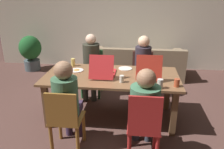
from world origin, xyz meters
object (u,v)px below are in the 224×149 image
at_px(chair_2, 144,127).
at_px(plate_0, 77,70).
at_px(chair_0, 65,120).
at_px(chair_3, 142,73).
at_px(chair_1, 93,72).
at_px(person_2, 144,105).
at_px(person_1, 91,61).
at_px(plate_2, 63,75).
at_px(dining_table, 111,81).
at_px(potted_plant, 31,51).
at_px(drinking_glass_0, 73,62).
at_px(drinking_glass_2, 122,79).
at_px(drinking_glass_3, 177,83).
at_px(pizza_box_0, 103,71).
at_px(plate_1, 125,69).
at_px(pizza_box_1, 148,74).
at_px(couch, 137,65).
at_px(person_0, 67,98).
at_px(person_3, 143,63).
at_px(drinking_glass_1, 160,84).

xyz_separation_m(chair_2, plate_0, (-1.09, 1.12, 0.27)).
relative_size(chair_0, chair_3, 1.03).
distance_m(chair_1, person_2, 2.01).
xyz_separation_m(person_1, plate_2, (-0.27, -0.87, 0.04)).
relative_size(dining_table, potted_plant, 2.32).
height_order(plate_2, drinking_glass_0, drinking_glass_0).
height_order(person_2, drinking_glass_2, person_2).
bearing_deg(plate_2, drinking_glass_3, -7.91).
bearing_deg(pizza_box_0, drinking_glass_2, -42.49).
bearing_deg(drinking_glass_3, plate_1, 138.85).
relative_size(pizza_box_1, couch, 0.21).
bearing_deg(person_2, person_0, 176.68).
distance_m(chair_0, person_2, 1.01).
bearing_deg(person_2, pizza_box_1, 85.49).
xyz_separation_m(person_3, plate_0, (-1.09, -0.65, 0.05)).
height_order(pizza_box_1, couch, pizza_box_1).
bearing_deg(pizza_box_1, pizza_box_0, 177.86).
xyz_separation_m(person_1, person_3, (0.98, 0.02, -0.01)).
bearing_deg(chair_1, pizza_box_0, -68.32).
distance_m(chair_3, person_3, 0.28).
bearing_deg(drinking_glass_0, pizza_box_0, -31.20).
distance_m(drinking_glass_1, drinking_glass_3, 0.25).
bearing_deg(dining_table, pizza_box_0, 172.27).
xyz_separation_m(chair_2, drinking_glass_0, (-1.21, 1.35, 0.33)).
relative_size(plate_1, potted_plant, 0.25).
distance_m(person_1, person_3, 0.98).
distance_m(person_0, drinking_glass_3, 1.50).
distance_m(chair_3, drinking_glass_0, 1.38).
height_order(person_3, plate_1, person_3).
bearing_deg(person_3, drinking_glass_2, -106.76).
relative_size(person_2, drinking_glass_1, 8.94).
relative_size(person_2, chair_3, 1.37).
xyz_separation_m(drinking_glass_3, couch, (-0.55, 2.28, -0.52)).
bearing_deg(pizza_box_0, plate_1, 42.95).
xyz_separation_m(chair_3, potted_plant, (-2.83, 1.18, 0.04)).
bearing_deg(plate_0, chair_0, -83.97).
distance_m(person_2, plate_2, 1.45).
xyz_separation_m(plate_0, plate_1, (0.79, 0.18, -0.00)).
xyz_separation_m(chair_0, chair_2, (0.98, -0.07, 0.01)).
xyz_separation_m(person_3, plate_1, (-0.30, -0.47, 0.05)).
bearing_deg(drinking_glass_0, plate_1, -3.12).
xyz_separation_m(dining_table, chair_0, (-0.48, -0.91, -0.18)).
height_order(drinking_glass_0, drinking_glass_2, drinking_glass_0).
bearing_deg(dining_table, chair_2, -62.92).
relative_size(person_3, pizza_box_0, 2.37).
xyz_separation_m(person_1, potted_plant, (-1.85, 1.33, -0.21)).
height_order(chair_2, pizza_box_0, pizza_box_0).
relative_size(person_0, drinking_glass_0, 9.13).
relative_size(dining_table, person_3, 1.72).
bearing_deg(pizza_box_1, person_2, -94.51).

